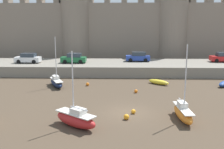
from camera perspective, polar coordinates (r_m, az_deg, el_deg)
The scene contains 15 objects.
ground_plane at distance 24.57m, azimuth 3.52°, elevation -8.27°, with size 160.00×160.00×0.00m, color #4C3D2D.
quay_road at distance 44.10m, azimuth 2.75°, elevation 1.56°, with size 71.45×10.00×1.64m, color gray.
castle at distance 55.15m, azimuth 2.61°, elevation 10.39°, with size 66.40×6.95×19.60m.
sailboat_foreground_left at distance 34.87m, azimuth -12.01°, elevation -1.64°, with size 2.95×4.51×6.47m.
sailboat_midflat_left at distance 23.42m, azimuth 15.17°, elevation -7.98°, with size 1.23×4.37×6.49m.
sailboat_midflat_right at distance 21.32m, azimuth -7.90°, elevation -9.51°, with size 4.06×3.46×6.07m.
rowboat_foreground_centre at distance 35.94m, azimuth 10.11°, elevation -1.59°, with size 2.94×2.66×0.64m.
mooring_buoy_near_channel at distance 31.24m, azimuth 5.23°, elevation -3.63°, with size 0.42×0.42×0.42m, color orange.
mooring_buoy_near_shore at distance 34.70m, azimuth -5.35°, elevation -2.12°, with size 0.44×0.44×0.44m, color orange.
mooring_buoy_mid_mud at distance 22.80m, azimuth 3.15°, elevation -9.20°, with size 0.48×0.48×0.48m, color orange.
mooring_buoy_off_centre at distance 24.24m, azimuth 4.69°, elevation -8.04°, with size 0.42×0.42×0.42m, color orange.
car_quay_centre_west at distance 45.60m, azimuth -17.81°, elevation 3.39°, with size 4.11×1.91×1.62m.
car_quay_centre_east at distance 43.85m, azimuth -8.32°, elevation 3.51°, with size 4.11×1.91×1.62m.
car_quay_east at distance 48.38m, azimuth 23.00°, elevation 3.45°, with size 4.11×1.91×1.62m.
car_quay_west at distance 45.47m, azimuth 5.68°, elevation 3.85°, with size 4.11×1.91×1.62m.
Camera 1 is at (-0.78, -23.16, 8.17)m, focal length 42.00 mm.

